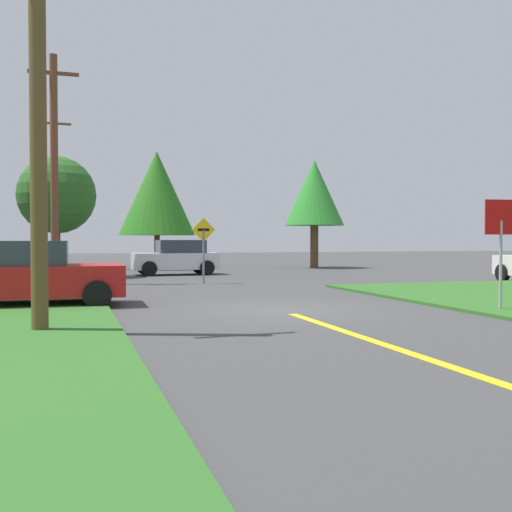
{
  "coord_description": "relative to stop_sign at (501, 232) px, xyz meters",
  "views": [
    {
      "loc": [
        -4.74,
        -13.77,
        1.66
      ],
      "look_at": [
        0.81,
        4.41,
        1.14
      ],
      "focal_mm": 43.41,
      "sensor_mm": 36.0,
      "label": 1
    }
  ],
  "objects": [
    {
      "name": "ground_plane",
      "position": [
        -4.69,
        1.96,
        -1.81
      ],
      "size": [
        120.0,
        120.0,
        0.0
      ],
      "primitive_type": "plane",
      "color": "#414141"
    },
    {
      "name": "lane_stripe_center",
      "position": [
        -4.69,
        -6.04,
        -1.81
      ],
      "size": [
        0.2,
        14.0,
        0.01
      ],
      "primitive_type": "cube",
      "color": "yellow",
      "rests_on": "ground"
    },
    {
      "name": "stop_sign",
      "position": [
        0.0,
        0.0,
        0.0
      ],
      "size": [
        0.79,
        0.13,
        2.56
      ],
      "rotation": [
        0.0,
        0.0,
        3.02
      ],
      "color": "#9EA0A8",
      "rests_on": "ground"
    },
    {
      "name": "car_approaching_junction",
      "position": [
        -4.58,
        16.79,
        -1.01
      ],
      "size": [
        3.92,
        1.97,
        1.62
      ],
      "rotation": [
        0.0,
        0.0,
        3.17
      ],
      "color": "silver",
      "rests_on": "ground"
    },
    {
      "name": "parked_car_near_building",
      "position": [
        -10.28,
        4.31,
        -1.01
      ],
      "size": [
        4.23,
        2.2,
        1.62
      ],
      "rotation": [
        0.0,
        0.0,
        -0.02
      ],
      "color": "red",
      "rests_on": "ground"
    },
    {
      "name": "utility_pole_near",
      "position": [
        -9.91,
        -0.35,
        1.84
      ],
      "size": [
        1.8,
        0.29,
        7.06
      ],
      "color": "brown",
      "rests_on": "ground"
    },
    {
      "name": "utility_pole_mid",
      "position": [
        -9.88,
        12.18,
        2.53
      ],
      "size": [
        1.8,
        0.28,
        8.43
      ],
      "color": "brown",
      "rests_on": "ground"
    },
    {
      "name": "utility_pole_far",
      "position": [
        -10.08,
        24.7,
        2.71
      ],
      "size": [
        1.8,
        0.32,
        8.84
      ],
      "color": "brown",
      "rests_on": "ground"
    },
    {
      "name": "direction_sign",
      "position": [
        -4.59,
        10.77,
        -0.28
      ],
      "size": [
        0.9,
        0.1,
        2.46
      ],
      "color": "slate",
      "rests_on": "ground"
    },
    {
      "name": "oak_tree_left",
      "position": [
        -9.87,
        16.37,
        1.75
      ],
      "size": [
        3.35,
        3.35,
        5.25
      ],
      "color": "brown",
      "rests_on": "ground"
    },
    {
      "name": "pine_tree_center",
      "position": [
        -4.65,
        22.79,
        2.4
      ],
      "size": [
        4.25,
        4.25,
        6.56
      ],
      "color": "brown",
      "rests_on": "ground"
    },
    {
      "name": "oak_tree_right",
      "position": [
        4.23,
        21.4,
        2.49
      ],
      "size": [
        3.43,
        3.43,
        6.23
      ],
      "color": "brown",
      "rests_on": "ground"
    }
  ]
}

